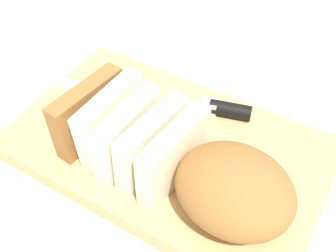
{
  "coord_description": "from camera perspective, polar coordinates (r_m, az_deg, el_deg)",
  "views": [
    {
      "loc": [
        -0.19,
        0.28,
        0.41
      ],
      "look_at": [
        0.0,
        0.0,
        0.06
      ],
      "focal_mm": 43.27,
      "sensor_mm": 36.0,
      "label": 1
    }
  ],
  "objects": [
    {
      "name": "bread_loaf",
      "position": [
        0.44,
        2.09,
        -5.05
      ],
      "size": [
        0.28,
        0.12,
        0.08
      ],
      "rotation": [
        0.0,
        0.0,
        -0.03
      ],
      "color": "#996633",
      "rests_on": "cutting_board"
    },
    {
      "name": "ground_plane",
      "position": [
        0.53,
        0.0,
        -4.11
      ],
      "size": [
        3.0,
        3.0,
        0.0
      ],
      "primitive_type": "plane",
      "color": "silver"
    },
    {
      "name": "bread_knife",
      "position": [
        0.55,
        4.28,
        2.92
      ],
      "size": [
        0.27,
        0.1,
        0.02
      ],
      "rotation": [
        0.0,
        0.0,
        0.31
      ],
      "color": "silver",
      "rests_on": "cutting_board"
    },
    {
      "name": "crumb_near_loaf",
      "position": [
        0.53,
        3.03,
        -0.61
      ],
      "size": [
        0.01,
        0.01,
        0.01
      ],
      "primitive_type": "sphere",
      "color": "#996633",
      "rests_on": "cutting_board"
    },
    {
      "name": "crumb_stray_left",
      "position": [
        0.54,
        0.31,
        0.54
      ],
      "size": [
        0.0,
        0.0,
        0.0
      ],
      "primitive_type": "sphere",
      "color": "#996633",
      "rests_on": "cutting_board"
    },
    {
      "name": "crumb_near_knife",
      "position": [
        0.49,
        3.95,
        -5.73
      ],
      "size": [
        0.01,
        0.01,
        0.01
      ],
      "primitive_type": "sphere",
      "color": "#996633",
      "rests_on": "cutting_board"
    },
    {
      "name": "cutting_board",
      "position": [
        0.52,
        0.0,
        -3.22
      ],
      "size": [
        0.4,
        0.26,
        0.03
      ],
      "primitive_type": "cube",
      "rotation": [
        0.0,
        0.0,
        0.04
      ],
      "color": "tan",
      "rests_on": "ground_plane"
    }
  ]
}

